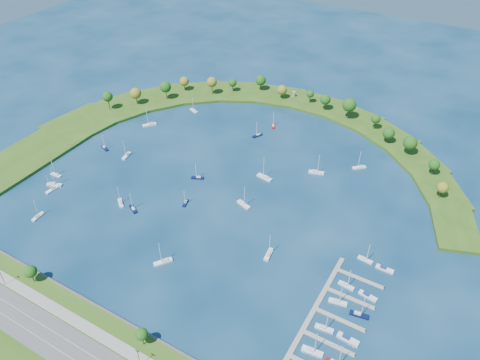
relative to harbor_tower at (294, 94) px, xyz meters
The scene contains 35 objects.
ground 119.71m from the harbor_tower, 83.41° to the right, with size 700.00×700.00×0.00m, color #072944.
south_shoreline 242.14m from the harbor_tower, 86.74° to the right, with size 420.00×43.10×11.60m.
breakwater 77.41m from the harbor_tower, 114.93° to the right, with size 286.74×247.64×2.00m.
breakwater_trees 32.79m from the harbor_tower, 86.81° to the right, with size 238.16×91.06×15.85m.
harbor_tower is the anchor object (origin of this frame).
dock_system 205.34m from the harbor_tower, 61.16° to the right, with size 24.28×82.00×1.60m.
moored_boat_0 185.46m from the harbor_tower, 114.13° to the right, with size 9.27×5.51×13.17m.
moored_boat_1 95.87m from the harbor_tower, 56.58° to the right, with size 9.66×5.30×13.69m.
moored_boat_2 112.31m from the harbor_tower, 129.07° to the right, with size 8.14×9.31×14.27m.
moored_boat_3 203.14m from the harbor_tower, 107.70° to the right, with size 2.89×7.88×11.33m.
moored_boat_4 121.20m from the harbor_tower, 93.18° to the right, with size 7.68×4.93×10.98m.
moored_boat_5 44.45m from the harbor_tower, 83.55° to the right, with size 5.44×7.41×10.81m.
moored_boat_6 143.72m from the harbor_tower, 89.75° to the right, with size 3.65×6.69×9.48m.
moored_boat_7 138.07m from the harbor_tower, 115.39° to the right, with size 4.02×8.59×12.18m.
moored_boat_8 147.21m from the harbor_tower, 121.73° to the right, with size 7.51×4.49×10.67m.
moored_boat_9 61.16m from the harbor_tower, 88.52° to the right, with size 5.28×7.63×11.01m.
moored_boat_10 165.08m from the harbor_tower, 100.72° to the right, with size 7.51×6.67×11.59m.
moored_boat_11 96.25m from the harbor_tower, 39.91° to the right, with size 7.78×7.44×12.37m.
moored_boat_12 186.21m from the harbor_tower, 84.69° to the right, with size 7.41×9.07×13.59m.
moored_boat_13 181.70m from the harbor_tower, 116.97° to the right, with size 7.48×2.59×10.80m.
moored_boat_14 188.14m from the harbor_tower, 112.91° to the right, with size 2.88×8.02×11.55m.
moored_boat_15 77.90m from the harbor_tower, 135.40° to the right, with size 7.92×4.73×11.25m.
moored_boat_16 104.33m from the harbor_tower, 74.42° to the right, with size 10.19×4.39×14.50m.
moored_boat_17 131.80m from the harbor_tower, 77.05° to the right, with size 9.35×5.33×13.27m.
moored_boat_18 165.96m from the harbor_tower, 69.08° to the right, with size 3.64×8.86×12.64m.
moored_boat_19 163.97m from the harbor_tower, 97.48° to the right, with size 7.80×5.52×11.31m.
docked_boat_2 217.41m from the harbor_tower, 62.84° to the right, with size 9.08×3.31×13.07m.
docked_boat_4 206.35m from the harbor_tower, 61.25° to the right, with size 8.19×3.14×11.73m.
docked_boat_5 211.42m from the harbor_tower, 58.74° to the right, with size 9.51×3.20×1.91m.
docked_boat_6 192.65m from the harbor_tower, 58.99° to the right, with size 8.60×3.74×12.24m.
docked_boat_7 199.69m from the harbor_tower, 56.66° to the right, with size 8.66×3.66×12.34m.
docked_boat_8 183.43m from the harbor_tower, 57.23° to the right, with size 7.87×3.02×11.29m.
docked_boat_9 189.88m from the harbor_tower, 54.70° to the right, with size 8.93×3.71×1.77m.
docked_boat_10 168.40m from the harbor_tower, 52.86° to the right, with size 7.68×2.86×11.02m.
docked_boat_11 175.40m from the harbor_tower, 50.48° to the right, with size 8.60×2.57×1.75m.
Camera 1 is at (114.82, -182.71, 171.54)m, focal length 35.14 mm.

